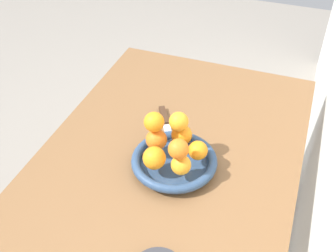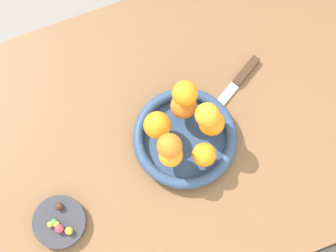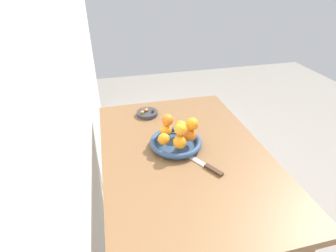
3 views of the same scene
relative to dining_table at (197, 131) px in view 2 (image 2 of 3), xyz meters
name	(u,v)px [view 2 (image 2 of 3)]	position (x,y,z in m)	size (l,w,h in m)	color
ground_plane	(188,177)	(0.00, 0.00, -0.65)	(6.00, 6.00, 0.00)	gray
dining_table	(197,131)	(0.00, 0.00, 0.00)	(1.10, 0.76, 0.74)	brown
fruit_bowl	(185,138)	(0.05, 0.03, 0.11)	(0.25, 0.25, 0.04)	navy
candy_dish	(60,222)	(0.39, 0.11, 0.10)	(0.12, 0.12, 0.02)	#333338
orange_0	(184,106)	(0.03, -0.03, 0.16)	(0.06, 0.06, 0.06)	orange
orange_1	(157,125)	(0.11, -0.01, 0.16)	(0.06, 0.06, 0.06)	orange
orange_2	(171,155)	(0.10, 0.07, 0.16)	(0.06, 0.06, 0.06)	orange
orange_3	(204,155)	(0.03, 0.09, 0.16)	(0.06, 0.06, 0.06)	orange
orange_4	(212,123)	(-0.01, 0.03, 0.16)	(0.06, 0.06, 0.06)	orange
orange_5	(185,93)	(0.03, -0.04, 0.22)	(0.06, 0.06, 0.06)	orange
orange_6	(209,114)	(0.00, 0.03, 0.22)	(0.06, 0.06, 0.06)	orange
orange_7	(169,146)	(0.10, 0.06, 0.21)	(0.06, 0.06, 0.06)	orange
candy_ball_0	(54,222)	(0.40, 0.11, 0.12)	(0.01, 0.01, 0.01)	#4C9947
candy_ball_1	(50,224)	(0.41, 0.11, 0.12)	(0.01, 0.01, 0.01)	gold
candy_ball_2	(59,229)	(0.39, 0.13, 0.12)	(0.02, 0.02, 0.02)	#C6384C
candy_ball_3	(59,206)	(0.38, 0.08, 0.12)	(0.02, 0.02, 0.02)	#472819
candy_ball_4	(69,231)	(0.37, 0.14, 0.12)	(0.02, 0.02, 0.02)	gold
candy_ball_5	(57,225)	(0.40, 0.12, 0.12)	(0.02, 0.02, 0.02)	gold
knife	(231,89)	(-0.10, -0.05, 0.09)	(0.24, 0.15, 0.01)	#3F2819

